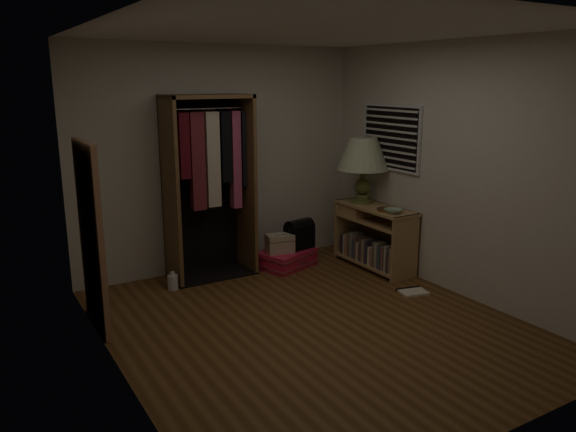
# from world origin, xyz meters

# --- Properties ---
(ground) EXTENTS (4.00, 4.00, 0.00)m
(ground) POSITION_xyz_m (0.00, 0.00, 0.00)
(ground) COLOR #583719
(ground) RESTS_ON ground
(room_walls) EXTENTS (3.52, 4.02, 2.60)m
(room_walls) POSITION_xyz_m (0.08, 0.04, 1.50)
(room_walls) COLOR beige
(room_walls) RESTS_ON ground
(console_bookshelf) EXTENTS (0.42, 1.12, 0.75)m
(console_bookshelf) POSITION_xyz_m (1.53, 1.04, 0.39)
(console_bookshelf) COLOR tan
(console_bookshelf) RESTS_ON ground
(open_wardrobe) EXTENTS (0.99, 0.50, 2.05)m
(open_wardrobe) POSITION_xyz_m (-0.22, 1.77, 1.20)
(open_wardrobe) COLOR brown
(open_wardrobe) RESTS_ON ground
(floor_mirror) EXTENTS (0.06, 0.80, 1.70)m
(floor_mirror) POSITION_xyz_m (-1.70, 1.00, 0.85)
(floor_mirror) COLOR #9E6D4C
(floor_mirror) RESTS_ON ground
(pink_suitcase) EXTENTS (0.79, 0.68, 0.20)m
(pink_suitcase) POSITION_xyz_m (0.65, 1.56, 0.10)
(pink_suitcase) COLOR red
(pink_suitcase) RESTS_ON ground
(train_case) EXTENTS (0.36, 0.28, 0.23)m
(train_case) POSITION_xyz_m (0.54, 1.54, 0.31)
(train_case) COLOR tan
(train_case) RESTS_ON pink_suitcase
(black_bag) EXTENTS (0.36, 0.27, 0.36)m
(black_bag) POSITION_xyz_m (0.82, 1.56, 0.39)
(black_bag) COLOR black
(black_bag) RESTS_ON pink_suitcase
(table_lamp) EXTENTS (0.71, 0.71, 0.79)m
(table_lamp) POSITION_xyz_m (1.54, 1.27, 1.33)
(table_lamp) COLOR #525B2C
(table_lamp) RESTS_ON console_bookshelf
(brass_tray) EXTENTS (0.35, 0.35, 0.02)m
(brass_tray) POSITION_xyz_m (1.54, 0.76, 0.76)
(brass_tray) COLOR #A0713D
(brass_tray) RESTS_ON console_bookshelf
(ceramic_bowl) EXTENTS (0.22, 0.22, 0.05)m
(ceramic_bowl) POSITION_xyz_m (1.49, 0.64, 0.77)
(ceramic_bowl) COLOR #98B7A0
(ceramic_bowl) RESTS_ON console_bookshelf
(white_jug) EXTENTS (0.15, 0.15, 0.20)m
(white_jug) POSITION_xyz_m (-0.80, 1.53, 0.08)
(white_jug) COLOR silver
(white_jug) RESTS_ON ground
(floor_book) EXTENTS (0.33, 0.29, 0.03)m
(floor_book) POSITION_xyz_m (1.35, 0.14, 0.01)
(floor_book) COLOR beige
(floor_book) RESTS_ON ground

